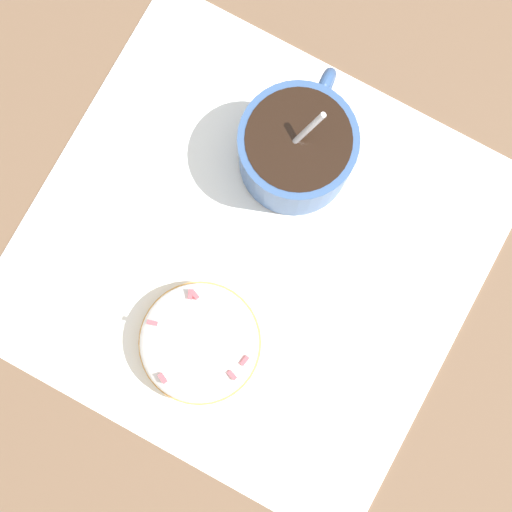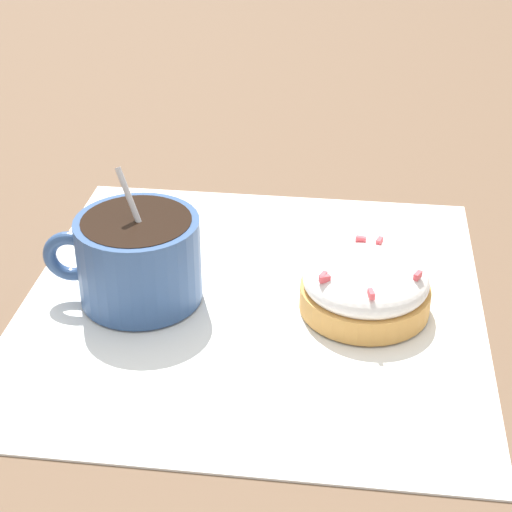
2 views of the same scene
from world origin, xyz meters
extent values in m
plane|color=brown|center=(0.00, 0.00, 0.00)|extent=(3.00, 3.00, 0.00)
cube|color=white|center=(0.00, 0.00, 0.00)|extent=(0.34, 0.35, 0.00)
cylinder|color=#335184|center=(0.07, 0.01, 0.03)|extent=(0.08, 0.08, 0.06)
cylinder|color=black|center=(0.07, 0.01, 0.06)|extent=(0.07, 0.07, 0.01)
torus|color=#335184|center=(0.12, 0.02, 0.03)|extent=(0.04, 0.01, 0.04)
ellipsoid|color=silver|center=(0.09, 0.00, 0.01)|extent=(0.03, 0.03, 0.01)
cylinder|color=silver|center=(0.07, 0.01, 0.05)|extent=(0.04, 0.03, 0.08)
cylinder|color=#D19347|center=(-0.08, -0.01, 0.01)|extent=(0.09, 0.09, 0.02)
ellipsoid|color=white|center=(-0.08, -0.01, 0.03)|extent=(0.08, 0.08, 0.03)
cube|color=#EA4C56|center=(-0.08, -0.04, 0.04)|extent=(0.00, 0.01, 0.00)
cube|color=#EA4C56|center=(-0.11, 0.00, 0.04)|extent=(0.01, 0.01, 0.00)
cube|color=#EA4C56|center=(-0.05, 0.02, 0.04)|extent=(0.01, 0.01, 0.00)
cube|color=#EA4C56|center=(-0.05, 0.01, 0.04)|extent=(0.00, 0.01, 0.00)
cube|color=#EA4C56|center=(-0.08, 0.03, 0.04)|extent=(0.01, 0.01, 0.00)
cube|color=#EA4C56|center=(-0.07, -0.04, 0.04)|extent=(0.01, 0.00, 0.00)
camera|label=1|loc=(-0.05, -0.04, 0.52)|focal=50.00mm
camera|label=2|loc=(-0.10, 0.47, 0.33)|focal=60.00mm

